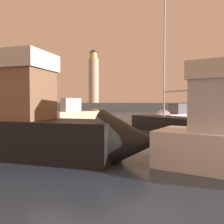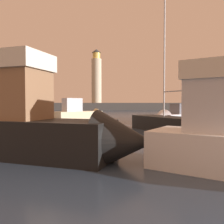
{
  "view_description": "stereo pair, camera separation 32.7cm",
  "coord_description": "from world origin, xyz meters",
  "px_view_note": "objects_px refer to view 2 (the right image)",
  "views": [
    {
      "loc": [
        -4.0,
        -1.46,
        2.22
      ],
      "look_at": [
        -1.83,
        17.89,
        1.49
      ],
      "focal_mm": 36.95,
      "sensor_mm": 36.0,
      "label": 1
    },
    {
      "loc": [
        -3.68,
        -1.5,
        2.22
      ],
      "look_at": [
        -1.83,
        17.89,
        1.49
      ],
      "focal_mm": 36.95,
      "sensor_mm": 36.0,
      "label": 2
    }
  ],
  "objects_px": {
    "lighthouse": "(97,78)",
    "motorboat_1": "(23,115)",
    "motorboat_3": "(45,124)",
    "motorboat_5": "(83,114)",
    "sailboat_moored": "(170,124)",
    "motorboat_4": "(172,117)"
  },
  "relations": [
    {
      "from": "motorboat_5",
      "to": "motorboat_3",
      "type": "bearing_deg",
      "value": -92.85
    },
    {
      "from": "motorboat_5",
      "to": "sailboat_moored",
      "type": "distance_m",
      "value": 13.61
    },
    {
      "from": "motorboat_3",
      "to": "motorboat_5",
      "type": "height_order",
      "value": "motorboat_3"
    },
    {
      "from": "motorboat_4",
      "to": "motorboat_3",
      "type": "bearing_deg",
      "value": -125.75
    },
    {
      "from": "motorboat_4",
      "to": "sailboat_moored",
      "type": "bearing_deg",
      "value": -111.01
    },
    {
      "from": "motorboat_1",
      "to": "motorboat_5",
      "type": "relative_size",
      "value": 1.0
    },
    {
      "from": "motorboat_4",
      "to": "lighthouse",
      "type": "bearing_deg",
      "value": 97.68
    },
    {
      "from": "motorboat_3",
      "to": "sailboat_moored",
      "type": "relative_size",
      "value": 0.73
    },
    {
      "from": "motorboat_5",
      "to": "sailboat_moored",
      "type": "xyz_separation_m",
      "value": [
        7.09,
        -11.61,
        -0.28
      ]
    },
    {
      "from": "motorboat_4",
      "to": "sailboat_moored",
      "type": "distance_m",
      "value": 7.7
    },
    {
      "from": "lighthouse",
      "to": "motorboat_1",
      "type": "height_order",
      "value": "lighthouse"
    },
    {
      "from": "motorboat_1",
      "to": "sailboat_moored",
      "type": "height_order",
      "value": "sailboat_moored"
    },
    {
      "from": "motorboat_5",
      "to": "lighthouse",
      "type": "bearing_deg",
      "value": 86.32
    },
    {
      "from": "lighthouse",
      "to": "motorboat_5",
      "type": "relative_size",
      "value": 2.51
    },
    {
      "from": "lighthouse",
      "to": "motorboat_5",
      "type": "distance_m",
      "value": 47.59
    },
    {
      "from": "lighthouse",
      "to": "motorboat_1",
      "type": "xyz_separation_m",
      "value": [
        -10.0,
        -47.57,
        -9.8
      ]
    },
    {
      "from": "lighthouse",
      "to": "motorboat_1",
      "type": "distance_m",
      "value": 49.59
    },
    {
      "from": "lighthouse",
      "to": "motorboat_5",
      "type": "xyz_separation_m",
      "value": [
        -2.99,
        -46.49,
        -9.71
      ]
    },
    {
      "from": "motorboat_1",
      "to": "motorboat_3",
      "type": "xyz_separation_m",
      "value": [
        6.05,
        -18.38,
        0.53
      ]
    },
    {
      "from": "motorboat_5",
      "to": "motorboat_1",
      "type": "bearing_deg",
      "value": -171.28
    },
    {
      "from": "lighthouse",
      "to": "motorboat_3",
      "type": "bearing_deg",
      "value": -93.43
    },
    {
      "from": "motorboat_1",
      "to": "motorboat_3",
      "type": "distance_m",
      "value": 19.35
    }
  ]
}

